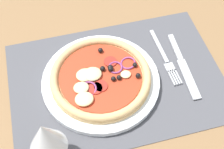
% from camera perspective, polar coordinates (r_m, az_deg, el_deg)
% --- Properties ---
extents(ground_plane, '(1.90, 1.40, 0.02)m').
position_cam_1_polar(ground_plane, '(0.77, 0.85, -1.55)').
color(ground_plane, olive).
extents(placemat, '(0.51, 0.35, 0.00)m').
position_cam_1_polar(placemat, '(0.76, 0.86, -0.97)').
color(placemat, '#4C4C51').
rests_on(placemat, ground_plane).
extents(plate, '(0.28, 0.28, 0.01)m').
position_cam_1_polar(plate, '(0.74, -2.01, -1.32)').
color(plate, white).
rests_on(plate, placemat).
extents(pizza, '(0.24, 0.24, 0.03)m').
position_cam_1_polar(pizza, '(0.73, -2.10, -0.56)').
color(pizza, tan).
rests_on(pizza, plate).
extents(fork, '(0.02, 0.18, 0.00)m').
position_cam_1_polar(fork, '(0.80, 9.65, 2.78)').
color(fork, silver).
rests_on(fork, placemat).
extents(knife, '(0.03, 0.20, 0.01)m').
position_cam_1_polar(knife, '(0.80, 12.73, 1.56)').
color(knife, silver).
rests_on(knife, placemat).
extents(wine_glass, '(0.07, 0.07, 0.15)m').
position_cam_1_polar(wine_glass, '(0.59, -11.89, -11.16)').
color(wine_glass, silver).
rests_on(wine_glass, ground_plane).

